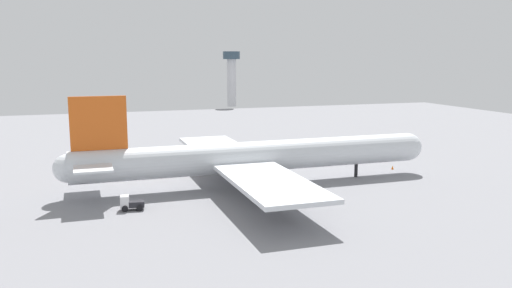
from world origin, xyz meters
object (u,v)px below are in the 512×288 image
(safety_cone_nose, at_px, (393,168))
(cargo_airplane, at_px, (253,157))
(catering_truck, at_px, (227,156))
(maintenance_van, at_px, (131,203))
(control_tower, at_px, (232,73))

(safety_cone_nose, bearing_deg, cargo_airplane, -173.58)
(catering_truck, bearing_deg, maintenance_van, -126.98)
(cargo_airplane, height_order, safety_cone_nose, cargo_airplane)
(safety_cone_nose, xyz_separation_m, control_tower, (7.32, 152.99, 16.17))
(cargo_airplane, xyz_separation_m, control_tower, (40.69, 156.75, 11.10))
(cargo_airplane, relative_size, catering_truck, 14.41)
(cargo_airplane, distance_m, maintenance_van, 25.76)
(safety_cone_nose, bearing_deg, control_tower, 87.26)
(maintenance_van, relative_size, control_tower, 0.15)
(maintenance_van, height_order, safety_cone_nose, maintenance_van)
(maintenance_van, bearing_deg, safety_cone_nose, 12.85)
(catering_truck, xyz_separation_m, safety_cone_nose, (31.59, -20.77, -0.65))
(catering_truck, relative_size, control_tower, 0.19)
(cargo_airplane, distance_m, catering_truck, 24.98)
(catering_truck, relative_size, safety_cone_nose, 6.36)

